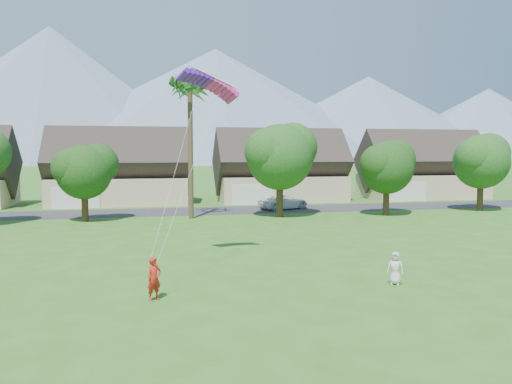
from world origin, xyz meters
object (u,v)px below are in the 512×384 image
object	(u,v)px
watcher	(395,268)
parked_car	(284,202)
kite_flyer	(154,279)
parafoil_kite	(209,82)

from	to	relation	value
watcher	parked_car	xyz separation A→B (m)	(2.83, 29.62, 0.00)
kite_flyer	parked_car	bearing A→B (deg)	30.75
kite_flyer	watcher	size ratio (longest dim) A/B	1.18
kite_flyer	parafoil_kite	world-z (taller)	parafoil_kite
kite_flyer	parafoil_kite	xyz separation A→B (m)	(3.02, 6.49, 8.70)
parked_car	parafoil_kite	bearing A→B (deg)	135.51
watcher	parked_car	world-z (taller)	parked_car
watcher	parked_car	bearing A→B (deg)	118.79
kite_flyer	parked_car	world-z (taller)	kite_flyer
watcher	parafoil_kite	size ratio (longest dim) A/B	0.43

